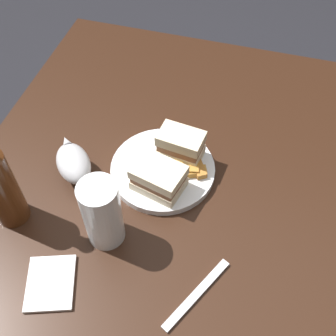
{
  "coord_description": "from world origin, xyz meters",
  "views": [
    {
      "loc": [
        -0.55,
        -0.14,
        1.5
      ],
      "look_at": [
        0.01,
        0.01,
        0.75
      ],
      "focal_mm": 44.86,
      "sensor_mm": 36.0,
      "label": 1
    }
  ],
  "objects_px": {
    "sandwich_half_left": "(159,178)",
    "sandwich_half_right": "(181,145)",
    "plate": "(163,169)",
    "pint_glass": "(103,216)",
    "gravy_boat": "(73,163)",
    "fork": "(197,294)",
    "napkin": "(51,283)"
  },
  "relations": [
    {
      "from": "pint_glass",
      "to": "fork",
      "type": "relative_size",
      "value": 0.92
    },
    {
      "from": "plate",
      "to": "gravy_boat",
      "type": "xyz_separation_m",
      "value": [
        -0.06,
        0.19,
        0.03
      ]
    },
    {
      "from": "plate",
      "to": "sandwich_half_right",
      "type": "bearing_deg",
      "value": -35.57
    },
    {
      "from": "sandwich_half_right",
      "to": "gravy_boat",
      "type": "distance_m",
      "value": 0.25
    },
    {
      "from": "sandwich_half_left",
      "to": "fork",
      "type": "height_order",
      "value": "sandwich_half_left"
    },
    {
      "from": "fork",
      "to": "gravy_boat",
      "type": "bearing_deg",
      "value": 85.87
    },
    {
      "from": "sandwich_half_left",
      "to": "napkin",
      "type": "xyz_separation_m",
      "value": [
        -0.27,
        0.14,
        -0.05
      ]
    },
    {
      "from": "sandwich_half_right",
      "to": "napkin",
      "type": "relative_size",
      "value": 0.98
    },
    {
      "from": "napkin",
      "to": "sandwich_half_left",
      "type": "bearing_deg",
      "value": -27.46
    },
    {
      "from": "plate",
      "to": "sandwich_half_left",
      "type": "bearing_deg",
      "value": -172.56
    },
    {
      "from": "sandwich_half_left",
      "to": "sandwich_half_right",
      "type": "xyz_separation_m",
      "value": [
        0.1,
        -0.02,
        0.0
      ]
    },
    {
      "from": "plate",
      "to": "sandwich_half_right",
      "type": "height_order",
      "value": "sandwich_half_right"
    },
    {
      "from": "sandwich_half_right",
      "to": "napkin",
      "type": "bearing_deg",
      "value": 155.91
    },
    {
      "from": "gravy_boat",
      "to": "fork",
      "type": "xyz_separation_m",
      "value": [
        -0.2,
        -0.33,
        -0.04
      ]
    },
    {
      "from": "plate",
      "to": "sandwich_half_right",
      "type": "relative_size",
      "value": 2.22
    },
    {
      "from": "pint_glass",
      "to": "fork",
      "type": "distance_m",
      "value": 0.23
    },
    {
      "from": "napkin",
      "to": "gravy_boat",
      "type": "bearing_deg",
      "value": 12.81
    },
    {
      "from": "sandwich_half_left",
      "to": "pint_glass",
      "type": "height_order",
      "value": "pint_glass"
    },
    {
      "from": "gravy_boat",
      "to": "sandwich_half_left",
      "type": "bearing_deg",
      "value": -87.68
    },
    {
      "from": "gravy_boat",
      "to": "napkin",
      "type": "bearing_deg",
      "value": -167.19
    },
    {
      "from": "sandwich_half_right",
      "to": "gravy_boat",
      "type": "xyz_separation_m",
      "value": [
        -0.11,
        0.22,
        -0.01
      ]
    },
    {
      "from": "plate",
      "to": "fork",
      "type": "bearing_deg",
      "value": -151.42
    },
    {
      "from": "sandwich_half_right",
      "to": "sandwich_half_left",
      "type": "bearing_deg",
      "value": 165.93
    },
    {
      "from": "sandwich_half_left",
      "to": "gravy_boat",
      "type": "bearing_deg",
      "value": 92.32
    },
    {
      "from": "plate",
      "to": "sandwich_half_right",
      "type": "distance_m",
      "value": 0.07
    },
    {
      "from": "plate",
      "to": "gravy_boat",
      "type": "relative_size",
      "value": 1.77
    },
    {
      "from": "gravy_boat",
      "to": "pint_glass",
      "type": "bearing_deg",
      "value": -135.73
    },
    {
      "from": "plate",
      "to": "sandwich_half_left",
      "type": "height_order",
      "value": "sandwich_half_left"
    },
    {
      "from": "pint_glass",
      "to": "gravy_boat",
      "type": "bearing_deg",
      "value": 44.27
    },
    {
      "from": "sandwich_half_left",
      "to": "sandwich_half_right",
      "type": "distance_m",
      "value": 0.1
    },
    {
      "from": "sandwich_half_right",
      "to": "pint_glass",
      "type": "height_order",
      "value": "pint_glass"
    },
    {
      "from": "pint_glass",
      "to": "fork",
      "type": "xyz_separation_m",
      "value": [
        -0.08,
        -0.21,
        -0.07
      ]
    }
  ]
}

